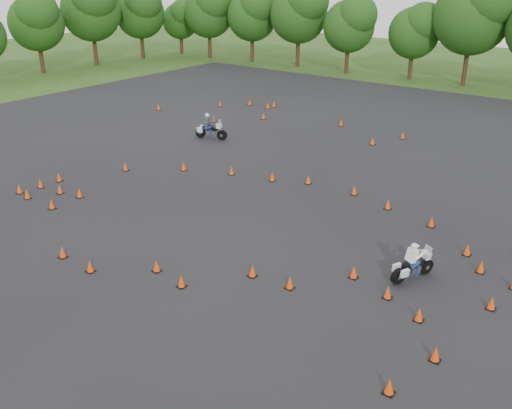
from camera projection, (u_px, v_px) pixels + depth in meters
The scene contains 5 objects.
ground at pixel (192, 267), 21.42m from camera, with size 140.00×140.00×0.00m, color #2D5119.
asphalt_pad at pixel (283, 215), 25.83m from camera, with size 62.00×62.00×0.00m, color black.
traffic_cones at pixel (277, 213), 25.43m from camera, with size 36.20×33.00×0.45m.
rider_grey at pixel (211, 126), 36.73m from camera, with size 2.21×0.68×1.70m, color #3A3E42, non-canonical shape.
rider_white at pixel (413, 260), 20.34m from camera, with size 1.97×0.61×1.52m, color white, non-canonical shape.
Camera 1 is at (13.24, -13.57, 10.53)m, focal length 40.00 mm.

